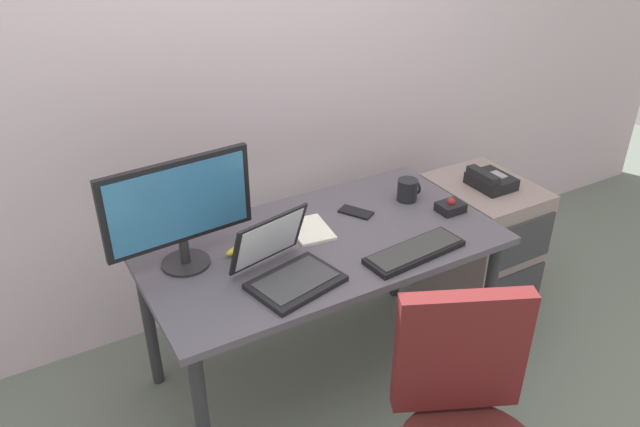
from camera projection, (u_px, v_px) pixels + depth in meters
ground_plane at (320, 374)px, 2.79m from camera, size 8.00×8.00×0.00m
back_wall at (235, 27)px, 2.66m from camera, size 6.00×0.10×2.80m
desk at (320, 256)px, 2.48m from camera, size 1.41×0.77×0.72m
file_cabinet at (479, 244)px, 3.13m from camera, size 0.42×0.53×0.67m
desk_phone at (490, 180)px, 2.93m from camera, size 0.17×0.20×0.09m
monitor_main at (179, 208)px, 2.17m from camera, size 0.55×0.18×0.42m
keyboard at (415, 251)px, 2.34m from camera, size 0.42×0.17×0.03m
laptop at (286, 266)px, 2.18m from camera, size 0.37×0.36×0.23m
trackball_mouse at (451, 207)px, 2.63m from camera, size 0.11×0.09×0.07m
coffee_mug at (408, 190)px, 2.71m from camera, size 0.10×0.09×0.10m
paper_notepad at (310, 230)px, 2.49m from camera, size 0.17×0.23×0.01m
cell_phone at (356, 212)px, 2.62m from camera, size 0.13×0.16×0.01m
banana at (248, 246)px, 2.36m from camera, size 0.19×0.07×0.04m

